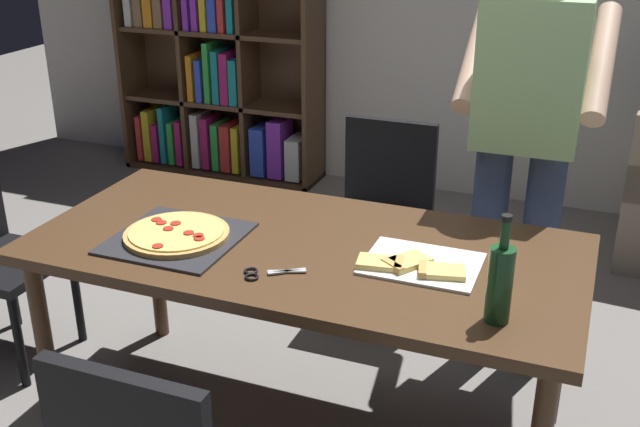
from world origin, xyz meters
TOP-DOWN VIEW (x-y plane):
  - ground_plane at (0.00, 0.00)m, footprint 12.00×12.00m
  - dining_table at (0.00, 0.00)m, footprint 1.85×0.87m
  - chair_far_side at (0.00, 0.92)m, footprint 0.42×0.42m
  - bookshelf at (-1.61, 2.38)m, footprint 1.40×0.35m
  - person_serving_pizza at (0.61, 0.70)m, footprint 0.55×0.54m
  - pepperoni_pizza_on_tray at (-0.41, -0.13)m, footprint 0.42×0.42m
  - pizza_slices_on_towel at (0.40, -0.04)m, footprint 0.37×0.28m
  - wine_bottle at (0.68, -0.26)m, footprint 0.07×0.07m
  - kitchen_scissors at (-0.03, -0.25)m, footprint 0.19×0.14m

SIDE VIEW (x-z plane):
  - ground_plane at x=0.00m, z-range 0.00..0.00m
  - chair_far_side at x=0.00m, z-range 0.06..0.96m
  - dining_table at x=0.00m, z-range 0.30..1.05m
  - kitchen_scissors at x=-0.03m, z-range 0.75..0.76m
  - pizza_slices_on_towel at x=0.40m, z-range 0.75..0.78m
  - pepperoni_pizza_on_tray at x=-0.41m, z-range 0.75..0.78m
  - wine_bottle at x=0.68m, z-range 0.71..1.03m
  - bookshelf at x=-1.61m, z-range -0.07..1.88m
  - person_serving_pizza at x=0.61m, z-range 0.12..1.87m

